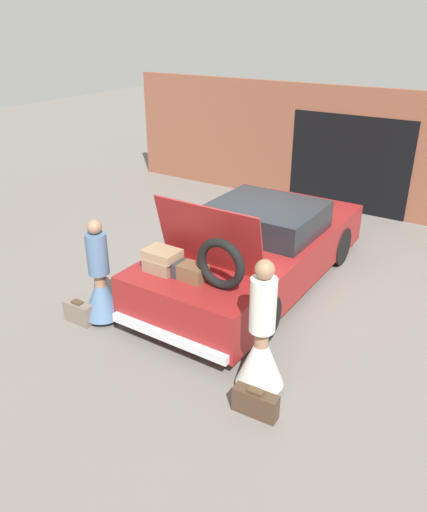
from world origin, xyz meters
The scene contains 7 objects.
ground_plane centered at (0.00, 0.00, 0.00)m, with size 40.00×40.00×0.00m, color slate.
garage_wall_back centered at (0.00, 4.39, 1.39)m, with size 12.00×0.14×2.80m.
car centered at (0.00, -0.01, 0.62)m, with size 2.03×4.90×1.86m.
person_left centered at (-1.35, -2.27, 0.57)m, with size 0.58×0.58×1.61m.
person_right centered at (1.35, -2.37, 0.63)m, with size 0.59×0.59×1.75m.
suitcase_beside_left_person centered at (-1.60, -2.54, 0.16)m, with size 0.47×0.18×0.35m.
suitcase_beside_right_person centered at (1.53, -2.79, 0.16)m, with size 0.54×0.19×0.34m.
Camera 1 is at (3.54, -6.73, 4.10)m, focal length 35.00 mm.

